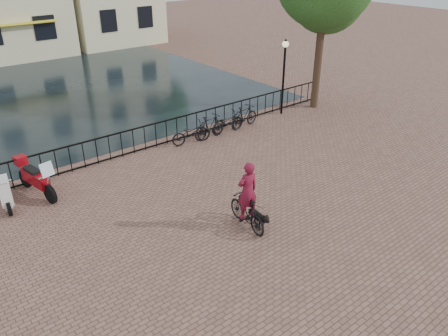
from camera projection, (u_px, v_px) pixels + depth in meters
ground at (293, 247)px, 11.80m from camera, size 100.00×100.00×0.00m
canal_water at (61, 94)px, 23.83m from camera, size 20.00×20.00×0.00m
railing at (145, 138)px, 17.13m from camera, size 20.00×0.05×1.02m
lamp_post at (284, 64)px, 19.98m from camera, size 0.30×0.30×3.45m
cyclist at (247, 199)px, 12.25m from camera, size 0.81×1.81×2.41m
dog at (257, 218)px, 12.55m from camera, size 0.35×0.87×0.57m
motorcycle at (35, 175)px, 13.94m from camera, size 0.88×2.12×1.47m
scooter at (2, 186)px, 13.33m from camera, size 0.61×1.58×1.43m
parked_bike_0 at (191, 133)px, 17.74m from camera, size 1.78×0.84×0.90m
parked_bike_1 at (210, 126)px, 18.24m from camera, size 1.70×0.65×1.00m
parked_bike_2 at (228, 122)px, 18.79m from camera, size 1.73×0.65×0.90m
parked_bike_3 at (244, 116)px, 19.29m from camera, size 1.71×0.69×1.00m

